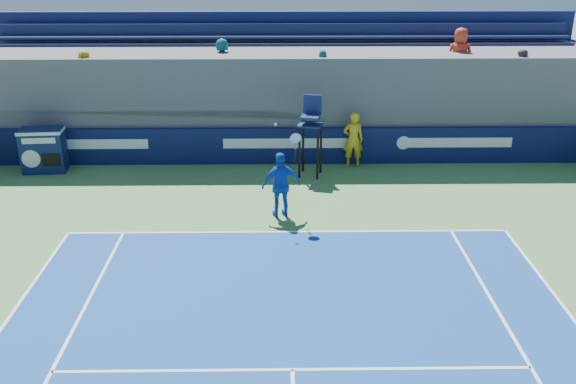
{
  "coord_description": "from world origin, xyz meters",
  "views": [
    {
      "loc": [
        -0.21,
        -2.64,
        6.95
      ],
      "look_at": [
        0.0,
        11.5,
        1.25
      ],
      "focal_mm": 40.0,
      "sensor_mm": 36.0,
      "label": 1
    }
  ],
  "objects_px": {
    "umpire_chair": "(311,128)",
    "match_clock": "(43,149)",
    "ball_person": "(353,140)",
    "tennis_player": "(281,185)"
  },
  "relations": [
    {
      "from": "ball_person",
      "to": "tennis_player",
      "type": "relative_size",
      "value": 0.69
    },
    {
      "from": "match_clock",
      "to": "umpire_chair",
      "type": "relative_size",
      "value": 0.56
    },
    {
      "from": "match_clock",
      "to": "umpire_chair",
      "type": "distance_m",
      "value": 8.35
    },
    {
      "from": "match_clock",
      "to": "ball_person",
      "type": "bearing_deg",
      "value": 1.89
    },
    {
      "from": "ball_person",
      "to": "tennis_player",
      "type": "bearing_deg",
      "value": 59.49
    },
    {
      "from": "match_clock",
      "to": "tennis_player",
      "type": "bearing_deg",
      "value": -25.73
    },
    {
      "from": "ball_person",
      "to": "umpire_chair",
      "type": "distance_m",
      "value": 1.7
    },
    {
      "from": "umpire_chair",
      "to": "match_clock",
      "type": "bearing_deg",
      "value": 177.01
    },
    {
      "from": "ball_person",
      "to": "umpire_chair",
      "type": "relative_size",
      "value": 0.72
    },
    {
      "from": "ball_person",
      "to": "tennis_player",
      "type": "xyz_separation_m",
      "value": [
        -2.3,
        -3.88,
        -0.01
      ]
    }
  ]
}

